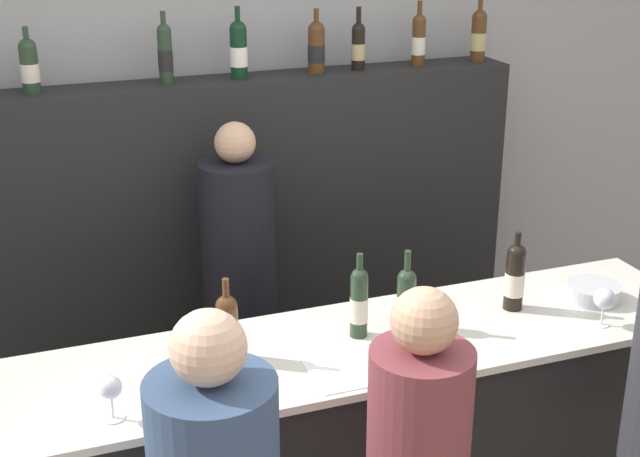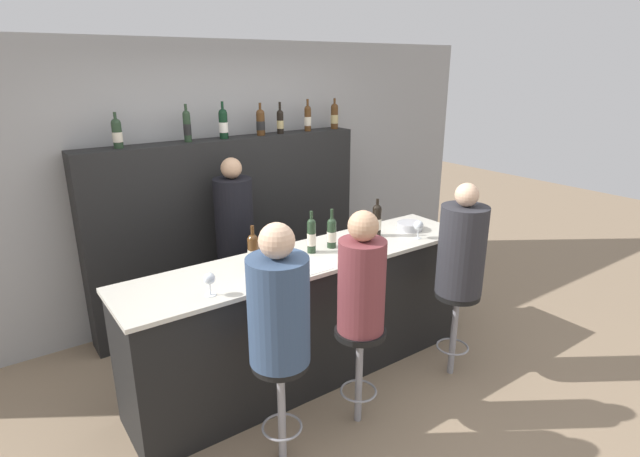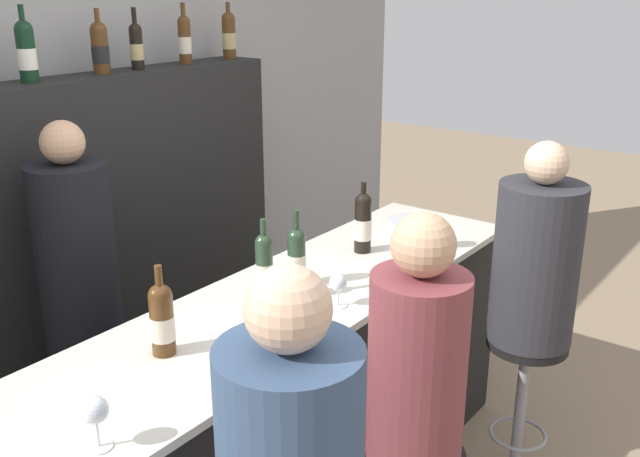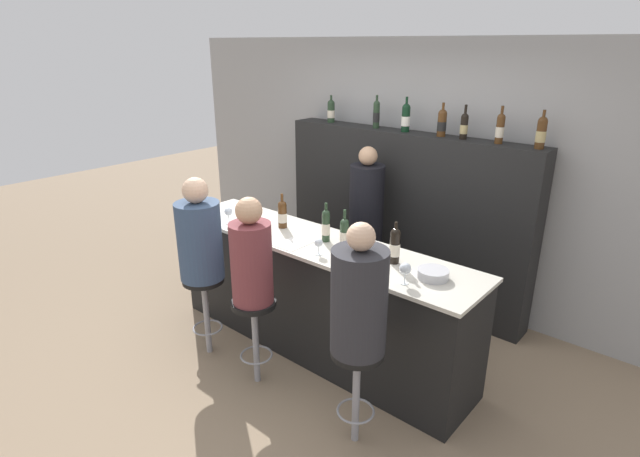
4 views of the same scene
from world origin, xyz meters
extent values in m
cube|color=#9E9E9E|center=(0.00, 1.86, 1.30)|extent=(6.40, 0.05, 2.60)
cube|color=beige|center=(0.00, 0.31, 1.00)|extent=(2.87, 0.66, 0.03)
cube|color=black|center=(0.00, 1.63, 0.87)|extent=(2.68, 0.28, 1.74)
cylinder|color=#4C2D14|center=(-0.44, 0.36, 1.12)|extent=(0.08, 0.08, 0.20)
cylinder|color=beige|center=(-0.44, 0.36, 1.11)|extent=(0.08, 0.08, 0.08)
sphere|color=#4C2D14|center=(-0.44, 0.36, 1.22)|extent=(0.08, 0.08, 0.08)
cylinder|color=#4C2D14|center=(-0.44, 0.36, 1.28)|extent=(0.02, 0.02, 0.09)
cylinder|color=#233823|center=(0.06, 0.36, 1.13)|extent=(0.07, 0.07, 0.24)
cylinder|color=beige|center=(0.06, 0.36, 1.12)|extent=(0.07, 0.07, 0.09)
sphere|color=#233823|center=(0.06, 0.36, 1.25)|extent=(0.07, 0.07, 0.07)
cylinder|color=#233823|center=(0.06, 0.36, 1.30)|extent=(0.02, 0.02, 0.08)
cylinder|color=#233823|center=(0.25, 0.36, 1.11)|extent=(0.07, 0.07, 0.20)
cylinder|color=beige|center=(0.25, 0.36, 1.10)|extent=(0.07, 0.07, 0.08)
sphere|color=#233823|center=(0.25, 0.36, 1.21)|extent=(0.07, 0.07, 0.07)
cylinder|color=#233823|center=(0.25, 0.36, 1.28)|extent=(0.02, 0.02, 0.10)
cylinder|color=black|center=(0.72, 0.36, 1.13)|extent=(0.08, 0.08, 0.23)
cylinder|color=beige|center=(0.72, 0.36, 1.12)|extent=(0.08, 0.08, 0.09)
sphere|color=black|center=(0.72, 0.36, 1.25)|extent=(0.08, 0.08, 0.08)
cylinder|color=black|center=(0.72, 0.36, 1.30)|extent=(0.02, 0.02, 0.07)
cylinder|color=#233823|center=(-0.94, 1.63, 1.84)|extent=(0.08, 0.08, 0.20)
cylinder|color=beige|center=(-0.94, 1.63, 1.83)|extent=(0.08, 0.08, 0.08)
sphere|color=#233823|center=(-0.94, 1.63, 1.93)|extent=(0.08, 0.08, 0.08)
cylinder|color=#233823|center=(-0.94, 1.63, 1.99)|extent=(0.02, 0.02, 0.07)
cylinder|color=#233823|center=(-0.36, 1.63, 1.86)|extent=(0.06, 0.06, 0.24)
cylinder|color=black|center=(-0.36, 1.63, 1.84)|extent=(0.07, 0.07, 0.09)
sphere|color=#233823|center=(-0.36, 1.63, 1.97)|extent=(0.06, 0.06, 0.06)
cylinder|color=#233823|center=(-0.36, 1.63, 2.02)|extent=(0.02, 0.02, 0.07)
cylinder|color=black|center=(-0.02, 1.63, 1.85)|extent=(0.08, 0.08, 0.23)
cylinder|color=white|center=(-0.02, 1.63, 1.84)|extent=(0.08, 0.08, 0.09)
sphere|color=black|center=(-0.02, 1.63, 1.96)|extent=(0.08, 0.08, 0.08)
cylinder|color=black|center=(-0.02, 1.63, 2.02)|extent=(0.02, 0.02, 0.09)
cylinder|color=#4C2D14|center=(0.36, 1.63, 1.84)|extent=(0.08, 0.08, 0.20)
cylinder|color=black|center=(0.36, 1.63, 1.83)|extent=(0.08, 0.08, 0.08)
sphere|color=#4C2D14|center=(0.36, 1.63, 1.94)|extent=(0.08, 0.08, 0.08)
cylinder|color=#4C2D14|center=(0.36, 1.63, 2.00)|extent=(0.02, 0.02, 0.08)
cylinder|color=black|center=(0.58, 1.63, 1.83)|extent=(0.06, 0.06, 0.19)
cylinder|color=tan|center=(0.58, 1.63, 1.82)|extent=(0.07, 0.07, 0.08)
sphere|color=black|center=(0.58, 1.63, 1.93)|extent=(0.06, 0.06, 0.06)
cylinder|color=black|center=(0.58, 1.63, 1.99)|extent=(0.02, 0.02, 0.09)
cylinder|color=#4C2D14|center=(0.90, 1.63, 1.85)|extent=(0.07, 0.07, 0.22)
cylinder|color=beige|center=(0.90, 1.63, 1.83)|extent=(0.07, 0.07, 0.09)
sphere|color=#4C2D14|center=(0.90, 1.63, 1.95)|extent=(0.07, 0.07, 0.07)
cylinder|color=#4C2D14|center=(0.90, 1.63, 2.01)|extent=(0.02, 0.02, 0.08)
cylinder|color=#4C2D14|center=(1.23, 1.63, 1.85)|extent=(0.08, 0.08, 0.22)
cylinder|color=tan|center=(1.23, 1.63, 1.84)|extent=(0.08, 0.08, 0.09)
sphere|color=#4C2D14|center=(1.23, 1.63, 1.96)|extent=(0.08, 0.08, 0.08)
cylinder|color=#4C2D14|center=(1.23, 1.63, 2.01)|extent=(0.02, 0.02, 0.07)
cylinder|color=silver|center=(-0.88, 0.11, 1.01)|extent=(0.07, 0.07, 0.00)
cylinder|color=silver|center=(-0.88, 0.11, 1.05)|extent=(0.01, 0.01, 0.08)
sphere|color=silver|center=(-0.88, 0.11, 1.13)|extent=(0.07, 0.07, 0.07)
cylinder|color=silver|center=(0.19, 0.11, 1.01)|extent=(0.07, 0.07, 0.00)
cylinder|color=silver|center=(0.19, 0.11, 1.05)|extent=(0.01, 0.01, 0.06)
sphere|color=silver|center=(0.19, 0.11, 1.11)|extent=(0.07, 0.07, 0.07)
cylinder|color=silver|center=(0.96, 0.11, 1.01)|extent=(0.06, 0.06, 0.00)
cylinder|color=silver|center=(0.96, 0.11, 1.05)|extent=(0.01, 0.01, 0.07)
sphere|color=silver|center=(0.96, 0.11, 1.12)|extent=(0.08, 0.08, 0.08)
cylinder|color=#B7B7BC|center=(1.06, 0.31, 1.05)|extent=(0.22, 0.22, 0.07)
cube|color=white|center=(-0.10, 0.15, 1.01)|extent=(0.21, 0.30, 0.00)
sphere|color=#D8AD8C|center=(-0.67, -0.36, 1.47)|extent=(0.20, 0.20, 0.20)
cylinder|color=brown|center=(-0.05, -0.36, 1.03)|extent=(0.31, 0.31, 0.62)
sphere|color=tan|center=(-0.05, -0.36, 1.44)|extent=(0.19, 0.19, 0.19)
cylinder|color=black|center=(-0.16, 1.23, 0.73)|extent=(0.33, 0.33, 1.46)
sphere|color=tan|center=(-0.16, 1.23, 1.55)|extent=(0.18, 0.18, 0.18)
camera|label=1|loc=(-1.10, -2.35, 2.57)|focal=50.00mm
camera|label=2|loc=(-1.96, -2.57, 2.38)|focal=28.00mm
camera|label=3|loc=(-1.77, -1.29, 2.16)|focal=40.00mm
camera|label=4|loc=(2.50, -2.56, 2.54)|focal=28.00mm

